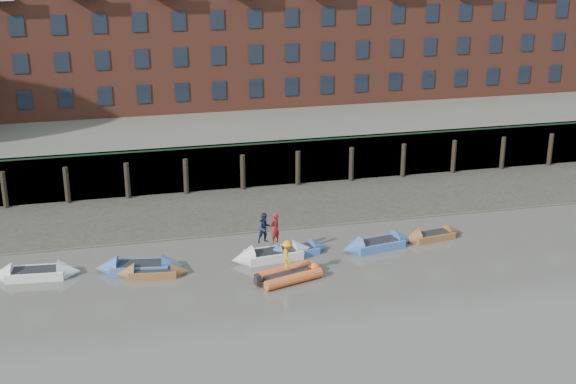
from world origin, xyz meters
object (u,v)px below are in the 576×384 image
object	(u,v)px
rowboat_0	(36,273)
person_rib_crew	(287,255)
rowboat_4	(296,251)
person_rower_b	(265,228)
rowboat_6	(433,236)
rowboat_3	(274,255)
rowboat_5	(378,244)
rowboat_2	(153,272)
rib_tender	(291,274)
rowboat_1	(140,267)
person_rower_a	(275,228)

from	to	relation	value
rowboat_0	person_rib_crew	world-z (taller)	person_rib_crew
rowboat_4	rowboat_0	bearing A→B (deg)	170.29
person_rower_b	rowboat_4	bearing A→B (deg)	-8.96
rowboat_4	rowboat_6	bearing A→B (deg)	-6.30
rowboat_3	rowboat_4	xyz separation A→B (m)	(1.40, 0.29, -0.05)
rowboat_5	person_rib_crew	distance (m)	6.87
rowboat_3	rowboat_5	size ratio (longest dim) A/B	1.05
rowboat_5	person_rower_b	world-z (taller)	person_rower_b
rowboat_0	rowboat_4	world-z (taller)	rowboat_0
rowboat_2	person_rower_b	xyz separation A→B (m)	(6.43, 0.87, 1.65)
rowboat_3	rowboat_6	xyz separation A→B (m)	(10.01, 0.62, -0.05)
rowboat_6	rib_tender	size ratio (longest dim) A/B	1.08
rowboat_6	rib_tender	xyz separation A→B (m)	(-9.67, -3.39, 0.07)
person_rower_b	person_rib_crew	xyz separation A→B (m)	(0.61, -2.95, -0.44)
rowboat_2	person_rib_crew	bearing A→B (deg)	-9.44
rowboat_4	person_rower_b	size ratio (longest dim) A/B	2.28
rowboat_5	rowboat_6	xyz separation A→B (m)	(3.69, 0.54, -0.03)
rowboat_0	rib_tender	size ratio (longest dim) A/B	1.29
rowboat_1	person_rower_b	size ratio (longest dim) A/B	2.82
rib_tender	person_rower_b	distance (m)	3.46
rowboat_1	rowboat_2	xyz separation A→B (m)	(0.65, -0.74, -0.05)
rowboat_3	rowboat_6	size ratio (longest dim) A/B	1.23
rowboat_4	rib_tender	world-z (taller)	rowboat_4
rowboat_1	rowboat_6	bearing A→B (deg)	10.74
rowboat_2	person_rib_crew	size ratio (longest dim) A/B	2.48
rowboat_4	rib_tender	xyz separation A→B (m)	(-1.06, -3.05, 0.07)
rowboat_0	rowboat_1	bearing A→B (deg)	0.24
rowboat_3	person_rower_b	distance (m)	1.68
rowboat_2	rowboat_4	world-z (taller)	rowboat_2
rowboat_3	rib_tender	bearing A→B (deg)	-88.82
rowboat_0	person_rower_a	size ratio (longest dim) A/B	2.65
rowboat_2	rowboat_4	size ratio (longest dim) A/B	1.00
rowboat_0	rowboat_5	size ratio (longest dim) A/B	1.01
rowboat_3	person_rib_crew	bearing A→B (deg)	-92.34
person_rower_a	person_rower_b	distance (m)	0.57
rowboat_1	person_rower_b	bearing A→B (deg)	10.01
rowboat_6	person_rower_b	world-z (taller)	person_rower_b
rowboat_4	rowboat_6	distance (m)	8.61
rowboat_3	rowboat_5	xyz separation A→B (m)	(6.31, 0.08, -0.01)
rowboat_2	person_rower_b	world-z (taller)	person_rower_b
rowboat_0	rowboat_4	xyz separation A→B (m)	(14.50, -0.30, -0.04)
rowboat_0	person_rower_b	size ratio (longest dim) A/B	2.73
rowboat_2	rib_tender	xyz separation A→B (m)	(7.22, -2.11, 0.07)
rowboat_2	rowboat_6	distance (m)	16.93
rowboat_0	rowboat_3	xyz separation A→B (m)	(13.10, -0.59, 0.01)
rowboat_6	person_rower_b	bearing A→B (deg)	173.53
rowboat_4	person_rower_a	size ratio (longest dim) A/B	2.21
rowboat_4	person_rower_a	xyz separation A→B (m)	(-1.31, -0.27, 1.68)
rib_tender	person_rib_crew	world-z (taller)	person_rib_crew
rowboat_4	rib_tender	distance (m)	3.23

